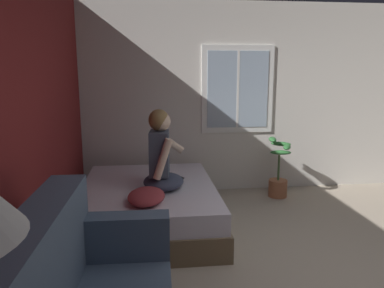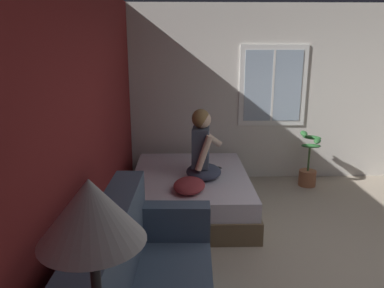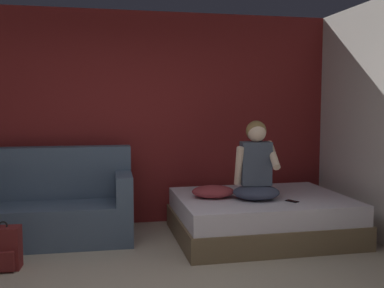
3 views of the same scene
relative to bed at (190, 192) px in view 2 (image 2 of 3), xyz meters
name	(u,v)px [view 2 (image 2 of 3)]	position (x,y,z in m)	size (l,w,h in m)	color
wall_back_accent	(68,146)	(-1.75, 0.99, 1.11)	(10.90, 0.16, 2.70)	maroon
wall_side_with_window	(296,94)	(1.28, -1.69, 1.12)	(0.19, 6.61, 2.70)	silver
bed	(190,192)	(0.00, 0.00, 0.00)	(1.97, 1.52, 0.48)	brown
person_seated	(202,150)	(-0.12, -0.15, 0.60)	(0.56, 0.50, 0.88)	#383D51
throw_pillow	(189,185)	(-0.57, 0.02, 0.31)	(0.48, 0.36, 0.14)	#993338
cell_phone	(216,168)	(0.22, -0.35, 0.25)	(0.07, 0.14, 0.01)	black
floor_lamp	(94,254)	(-3.44, 0.40, 1.19)	(0.36, 0.36, 1.70)	black
potted_plant	(308,167)	(0.79, -1.82, 0.07)	(0.39, 0.37, 0.85)	#995B3D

